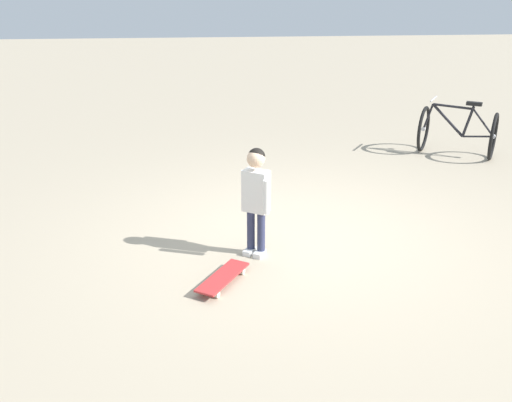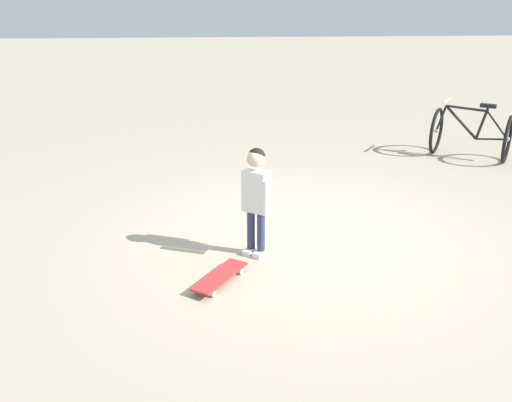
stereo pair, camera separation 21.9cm
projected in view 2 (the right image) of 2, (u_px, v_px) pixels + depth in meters
ground_plane at (303, 235)px, 5.73m from camera, size 50.00×50.00×0.00m
child_person at (256, 190)px, 5.09m from camera, size 0.28×0.36×1.06m
skateboard at (220, 277)px, 4.79m from camera, size 0.51×0.64×0.07m
bicycle_mid at (471, 133)px, 8.21m from camera, size 1.28×1.19×0.85m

